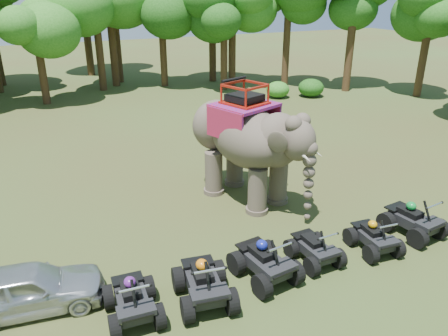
{
  "coord_description": "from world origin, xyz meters",
  "views": [
    {
      "loc": [
        -5.41,
        -10.54,
        7.33
      ],
      "look_at": [
        0.0,
        1.2,
        1.9
      ],
      "focal_mm": 35.0,
      "sensor_mm": 36.0,
      "label": 1
    }
  ],
  "objects": [
    {
      "name": "ground",
      "position": [
        0.0,
        0.0,
        0.0
      ],
      "size": [
        110.0,
        110.0,
        0.0
      ],
      "primitive_type": "plane",
      "color": "#47381E",
      "rests_on": "ground"
    },
    {
      "name": "elephant",
      "position": [
        1.43,
        2.44,
        2.17
      ],
      "size": [
        3.92,
        5.64,
        4.34
      ],
      "primitive_type": null,
      "rotation": [
        0.0,
        0.0,
        0.35
      ],
      "color": "brown",
      "rests_on": "ground"
    },
    {
      "name": "parked_car",
      "position": [
        -6.12,
        -0.81,
        0.6
      ],
      "size": [
        3.69,
        1.85,
        1.2
      ],
      "primitive_type": "imported",
      "rotation": [
        0.0,
        0.0,
        1.45
      ],
      "color": "silver",
      "rests_on": "ground"
    },
    {
      "name": "atv_0",
      "position": [
        -3.92,
        -2.14,
        0.63
      ],
      "size": [
        1.35,
        1.78,
        1.26
      ],
      "primitive_type": null,
      "rotation": [
        0.0,
        0.0,
        -0.06
      ],
      "color": "black",
      "rests_on": "ground"
    },
    {
      "name": "atv_1",
      "position": [
        -2.17,
        -2.31,
        0.68
      ],
      "size": [
        1.6,
        2.02,
        1.36
      ],
      "primitive_type": null,
      "rotation": [
        0.0,
        0.0,
        -0.15
      ],
      "color": "black",
      "rests_on": "ground"
    },
    {
      "name": "atv_2",
      "position": [
        -0.33,
        -2.13,
        0.67
      ],
      "size": [
        1.54,
        1.97,
        1.34
      ],
      "primitive_type": null,
      "rotation": [
        0.0,
        0.0,
        0.13
      ],
      "color": "black",
      "rests_on": "ground"
    },
    {
      "name": "atv_3",
      "position": [
        1.33,
        -2.06,
        0.57
      ],
      "size": [
        1.16,
        1.57,
        1.14
      ],
      "primitive_type": null,
      "rotation": [
        0.0,
        0.0,
        0.03
      ],
      "color": "black",
      "rests_on": "ground"
    },
    {
      "name": "atv_4",
      "position": [
        3.27,
        -2.32,
        0.57
      ],
      "size": [
        1.26,
        1.64,
        1.14
      ],
      "primitive_type": null,
      "rotation": [
        0.0,
        0.0,
        -0.09
      ],
      "color": "black",
      "rests_on": "ground"
    },
    {
      "name": "atv_5",
      "position": [
        5.04,
        -2.12,
        0.66
      ],
      "size": [
        1.5,
        1.92,
        1.32
      ],
      "primitive_type": null,
      "rotation": [
        0.0,
        0.0,
        0.12
      ],
      "color": "black",
      "rests_on": "ground"
    },
    {
      "name": "tree_0",
      "position": [
        0.0,
        22.96,
        4.13
      ],
      "size": [
        5.78,
        5.78,
        8.25
      ],
      "primitive_type": null,
      "color": "#195114",
      "rests_on": "ground"
    },
    {
      "name": "tree_1",
      "position": [
        4.67,
        22.47,
        3.72
      ],
      "size": [
        5.2,
        5.2,
        7.43
      ],
      "primitive_type": null,
      "color": "#195114",
      "rests_on": "ground"
    },
    {
      "name": "tree_2",
      "position": [
        8.39,
        19.43,
        3.69
      ],
      "size": [
        5.17,
        5.17,
        7.38
      ],
      "primitive_type": null,
      "color": "#195114",
      "rests_on": "ground"
    },
    {
      "name": "tree_3",
      "position": [
        13.33,
        18.72,
        3.82
      ],
      "size": [
        5.34,
        5.34,
        7.63
      ],
      "primitive_type": null,
      "color": "#195114",
      "rests_on": "ground"
    },
    {
      "name": "tree_4",
      "position": [
        16.46,
        15.13,
        4.32
      ],
      "size": [
        6.05,
        6.05,
        8.64
      ],
      "primitive_type": null,
      "color": "#195114",
      "rests_on": "ground"
    },
    {
      "name": "tree_5",
      "position": [
        19.96,
        11.61,
        3.83
      ],
      "size": [
        5.37,
        5.37,
        7.67
      ],
      "primitive_type": null,
      "color": "#195114",
      "rests_on": "ground"
    },
    {
      "name": "tree_27",
      "position": [
        -4.2,
        20.4,
        3.37
      ],
      "size": [
        4.71,
        4.71,
        6.73
      ],
      "primitive_type": null,
      "color": "#195114",
      "rests_on": "ground"
    },
    {
      "name": "tree_30",
      "position": [
        8.86,
        22.64,
        4.43
      ],
      "size": [
        6.2,
        6.2,
        8.85
      ],
      "primitive_type": null,
      "color": "#195114",
      "rests_on": "ground"
    },
    {
      "name": "tree_32",
      "position": [
        1.21,
        24.1,
        4.58
      ],
      "size": [
        6.41,
        6.41,
        9.16
      ],
      "primitive_type": null,
      "color": "#195114",
      "rests_on": "ground"
    },
    {
      "name": "tree_33",
      "position": [
        0.15,
        29.46,
        5.43
      ],
      "size": [
        7.6,
        7.6,
        10.85
      ],
      "primitive_type": null,
      "color": "#195114",
      "rests_on": "ground"
    },
    {
      "name": "tree_34",
      "position": [
        9.5,
        20.34,
        4.26
      ],
      "size": [
        5.96,
        5.96,
        8.52
      ],
      "primitive_type": null,
      "color": "#195114",
      "rests_on": "ground"
    },
    {
      "name": "tree_35",
      "position": [
        1.83,
        25.47,
        4.02
      ],
      "size": [
        5.63,
        5.63,
        8.05
      ],
      "primitive_type": null,
      "color": "#195114",
      "rests_on": "ground"
    }
  ]
}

